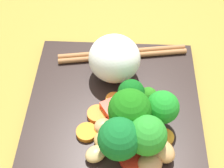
# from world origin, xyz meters

# --- Properties ---
(ground_plane) EXTENTS (1.10, 1.10, 0.02)m
(ground_plane) POSITION_xyz_m (0.00, 0.00, -0.01)
(ground_plane) COLOR olive
(square_plate) EXTENTS (0.27, 0.27, 0.01)m
(square_plate) POSITION_xyz_m (0.00, 0.00, 0.01)
(square_plate) COLOR black
(square_plate) RESTS_ON ground_plane
(rice_mound) EXTENTS (0.10, 0.10, 0.07)m
(rice_mound) POSITION_xyz_m (0.00, 0.06, 0.05)
(rice_mound) COLOR white
(rice_mound) RESTS_ON square_plate
(broccoli_floret_0) EXTENTS (0.06, 0.06, 0.08)m
(broccoli_floret_0) POSITION_xyz_m (0.01, -0.09, 0.06)
(broccoli_floret_0) COLOR #64B151
(broccoli_floret_0) RESTS_ON square_plate
(broccoli_floret_1) EXTENTS (0.05, 0.05, 0.07)m
(broccoli_floret_1) POSITION_xyz_m (0.07, -0.04, 0.05)
(broccoli_floret_1) COLOR #7AC054
(broccoli_floret_1) RESTS_ON square_plate
(broccoli_floret_2) EXTENTS (0.05, 0.05, 0.07)m
(broccoli_floret_2) POSITION_xyz_m (0.04, -0.09, 0.06)
(broccoli_floret_2) COLOR #6FAB4F
(broccoli_floret_2) RESTS_ON square_plate
(broccoli_floret_3) EXTENTS (0.06, 0.06, 0.08)m
(broccoli_floret_3) POSITION_xyz_m (0.02, -0.05, 0.06)
(broccoli_floret_3) COLOR #76AD4E
(broccoli_floret_3) RESTS_ON square_plate
(broccoli_floret_4) EXTENTS (0.03, 0.03, 0.04)m
(broccoli_floret_4) POSITION_xyz_m (0.05, -0.01, 0.04)
(broccoli_floret_4) COLOR #619642
(broccoli_floret_4) RESTS_ON square_plate
(broccoli_floret_5) EXTENTS (0.04, 0.04, 0.06)m
(broccoli_floret_5) POSITION_xyz_m (0.02, -0.01, 0.05)
(broccoli_floret_5) COLOR #65A14A
(broccoli_floret_5) RESTS_ON square_plate
(carrot_slice_0) EXTENTS (0.04, 0.04, 0.01)m
(carrot_slice_0) POSITION_xyz_m (-0.02, -0.03, 0.02)
(carrot_slice_0) COLOR orange
(carrot_slice_0) RESTS_ON square_plate
(carrot_slice_1) EXTENTS (0.04, 0.04, 0.01)m
(carrot_slice_1) POSITION_xyz_m (0.04, -0.05, 0.02)
(carrot_slice_1) COLOR orange
(carrot_slice_1) RESTS_ON square_plate
(carrot_slice_2) EXTENTS (0.03, 0.03, 0.01)m
(carrot_slice_2) POSITION_xyz_m (0.01, -0.07, 0.01)
(carrot_slice_2) COLOR orange
(carrot_slice_2) RESTS_ON square_plate
(carrot_slice_3) EXTENTS (0.04, 0.04, 0.01)m
(carrot_slice_3) POSITION_xyz_m (-0.04, -0.06, 0.02)
(carrot_slice_3) COLOR orange
(carrot_slice_3) RESTS_ON square_plate
(carrot_slice_4) EXTENTS (0.04, 0.04, 0.01)m
(carrot_slice_4) POSITION_xyz_m (0.00, -0.00, 0.02)
(carrot_slice_4) COLOR orange
(carrot_slice_4) RESTS_ON square_plate
(carrot_slice_5) EXTENTS (0.03, 0.03, 0.01)m
(carrot_slice_5) POSITION_xyz_m (0.07, -0.07, 0.02)
(carrot_slice_5) COLOR orange
(carrot_slice_5) RESTS_ON square_plate
(pepper_chunk_0) EXTENTS (0.04, 0.04, 0.02)m
(pepper_chunk_0) POSITION_xyz_m (-0.00, -0.02, 0.02)
(pepper_chunk_0) COLOR red
(pepper_chunk_0) RESTS_ON square_plate
(pepper_chunk_1) EXTENTS (0.04, 0.04, 0.01)m
(pepper_chunk_1) POSITION_xyz_m (0.02, -0.10, 0.02)
(pepper_chunk_1) COLOR red
(pepper_chunk_1) RESTS_ON square_plate
(pepper_chunk_2) EXTENTS (0.04, 0.04, 0.01)m
(pepper_chunk_2) POSITION_xyz_m (0.04, -0.03, 0.02)
(pepper_chunk_2) COLOR red
(pepper_chunk_2) RESTS_ON square_plate
(chicken_piece_0) EXTENTS (0.04, 0.04, 0.02)m
(chicken_piece_0) POSITION_xyz_m (-0.01, -0.07, 0.02)
(chicken_piece_0) COLOR tan
(chicken_piece_0) RESTS_ON square_plate
(chicken_piece_1) EXTENTS (0.03, 0.03, 0.02)m
(chicken_piece_1) POSITION_xyz_m (-0.02, -0.05, 0.02)
(chicken_piece_1) COLOR tan
(chicken_piece_1) RESTS_ON square_plate
(chicken_piece_2) EXTENTS (0.05, 0.05, 0.03)m
(chicken_piece_2) POSITION_xyz_m (0.07, -0.09, 0.03)
(chicken_piece_2) COLOR tan
(chicken_piece_2) RESTS_ON square_plate
(chicken_piece_3) EXTENTS (0.04, 0.04, 0.02)m
(chicken_piece_3) POSITION_xyz_m (-0.02, -0.10, 0.02)
(chicken_piece_3) COLOR tan
(chicken_piece_3) RESTS_ON square_plate
(chicken_piece_4) EXTENTS (0.04, 0.04, 0.02)m
(chicken_piece_4) POSITION_xyz_m (0.05, -0.11, 0.02)
(chicken_piece_4) COLOR #BC7F51
(chicken_piece_4) RESTS_ON square_plate
(chopstick_pair) EXTENTS (0.22, 0.05, 0.01)m
(chopstick_pair) POSITION_xyz_m (0.01, 0.10, 0.02)
(chopstick_pair) COLOR #A4693C
(chopstick_pair) RESTS_ON square_plate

